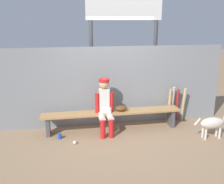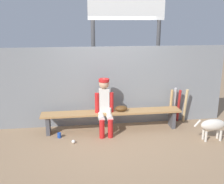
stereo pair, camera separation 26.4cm
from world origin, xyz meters
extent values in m
plane|color=#937556|center=(0.00, 0.00, 0.00)|extent=(30.00, 30.00, 0.00)
cube|color=gray|center=(0.00, 0.39, 0.92)|extent=(5.51, 0.03, 1.85)
cube|color=#AD7F4C|center=(0.00, 0.00, 0.43)|extent=(3.12, 0.36, 0.04)
cube|color=#4C4C51|center=(-1.41, 0.00, 0.20)|extent=(0.08, 0.29, 0.41)
cube|color=#4C4C51|center=(1.41, 0.00, 0.20)|extent=(0.08, 0.29, 0.41)
cube|color=silver|center=(-0.17, 0.00, 0.71)|extent=(0.22, 0.13, 0.53)
sphere|color=tan|center=(-0.17, 0.00, 1.09)|extent=(0.22, 0.22, 0.22)
cylinder|color=red|center=(-0.17, 0.00, 1.16)|extent=(0.23, 0.23, 0.06)
cylinder|color=silver|center=(-0.26, -0.19, 0.41)|extent=(0.13, 0.38, 0.13)
cylinder|color=red|center=(-0.26, -0.38, 0.20)|extent=(0.11, 0.11, 0.41)
cylinder|color=red|center=(-0.33, -0.02, 0.66)|extent=(0.09, 0.09, 0.45)
cylinder|color=silver|center=(-0.08, -0.19, 0.41)|extent=(0.13, 0.38, 0.13)
cylinder|color=red|center=(-0.08, -0.38, 0.20)|extent=(0.11, 0.11, 0.41)
cylinder|color=red|center=(-0.01, -0.02, 0.66)|extent=(0.09, 0.09, 0.45)
ellipsoid|color=#593819|center=(0.21, 0.00, 0.51)|extent=(0.28, 0.20, 0.12)
cylinder|color=tan|center=(1.44, 0.22, 0.42)|extent=(0.07, 0.16, 0.85)
cylinder|color=#B7B7BC|center=(1.55, 0.29, 0.44)|extent=(0.10, 0.22, 0.88)
cylinder|color=#B22323|center=(1.66, 0.28, 0.41)|extent=(0.09, 0.21, 0.82)
cylinder|color=tan|center=(1.81, 0.23, 0.42)|extent=(0.07, 0.19, 0.85)
sphere|color=white|center=(-0.87, -0.56, 0.04)|extent=(0.07, 0.07, 0.07)
cylinder|color=#1E47AD|center=(-1.16, -0.25, 0.06)|extent=(0.08, 0.08, 0.11)
cylinder|color=silver|center=(-0.06, -0.08, 0.50)|extent=(0.08, 0.08, 0.11)
cylinder|color=#3F3F42|center=(-0.32, 1.12, 1.21)|extent=(0.10, 0.10, 2.41)
cylinder|color=#3F3F42|center=(1.35, 1.12, 1.21)|extent=(0.10, 0.10, 2.41)
ellipsoid|color=beige|center=(1.99, -0.79, 0.34)|extent=(0.52, 0.20, 0.24)
cylinder|color=beige|center=(1.65, -0.79, 0.39)|extent=(0.15, 0.04, 0.16)
cylinder|color=beige|center=(2.15, -0.73, 0.11)|extent=(0.05, 0.05, 0.22)
cylinder|color=beige|center=(2.15, -0.85, 0.11)|extent=(0.05, 0.05, 0.22)
cylinder|color=beige|center=(1.83, -0.73, 0.11)|extent=(0.05, 0.05, 0.22)
cylinder|color=beige|center=(1.83, -0.85, 0.11)|extent=(0.05, 0.05, 0.22)
camera|label=1|loc=(-1.00, -5.43, 2.42)|focal=42.06mm
camera|label=2|loc=(-0.74, -5.47, 2.42)|focal=42.06mm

